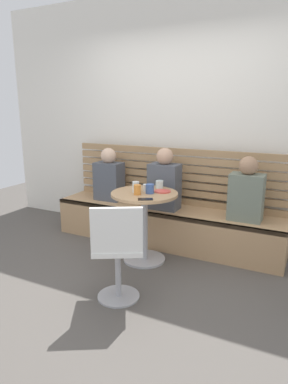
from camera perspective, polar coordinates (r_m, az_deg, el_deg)
The scene contains 16 objects.
ground at distance 3.18m, azimuth -5.49°, elevation -15.89°, with size 8.00×8.00×0.00m, color #514C47.
back_wall at distance 4.23m, azimuth 6.18°, elevation 12.16°, with size 5.20×0.10×2.90m, color white.
booth_bench at distance 4.06m, azimuth 3.50°, elevation -5.60°, with size 2.70×0.52×0.44m.
booth_backrest at distance 4.12m, azimuth 4.95°, elevation 2.73°, with size 2.65×0.04×0.67m.
cafe_table at distance 3.52m, azimuth 0.06°, elevation -3.59°, with size 0.68×0.68×0.74m.
white_chair at distance 2.80m, azimuth -4.45°, elevation -9.55°, with size 0.55×0.55×0.85m.
person_adult at distance 3.88m, azimuth 3.49°, elevation 1.64°, with size 0.34×0.22×0.70m.
person_child_left at distance 4.29m, azimuth -5.85°, elevation 2.48°, with size 0.34×0.22×0.65m.
person_child_middle at distance 3.64m, azimuth 16.72°, elevation -0.06°, with size 0.34×0.22×0.66m.
cup_glass_short at distance 3.65m, azimuth 2.58°, elevation 1.30°, with size 0.08×0.08×0.08m, color silver.
cup_tumbler_orange at distance 3.36m, azimuth -1.11°, elevation 0.38°, with size 0.07×0.07×0.10m, color orange.
cup_water_clear at distance 3.46m, azimuth -1.38°, elevation 0.84°, with size 0.07×0.07×0.11m, color white.
cup_ceramic_white at distance 3.51m, azimuth 0.45°, elevation 0.71°, with size 0.08×0.08×0.07m, color white.
cup_mug_blue at distance 3.41m, azimuth 0.98°, elevation 0.54°, with size 0.08×0.08×0.10m, color #3D5B9E.
plate_small at distance 3.49m, azimuth 3.10°, elevation 0.13°, with size 0.17×0.17×0.01m, color #DB4C42.
phone_on_table at distance 3.20m, azimuth 0.23°, elevation -1.20°, with size 0.07×0.14×0.01m, color black.
Camera 1 is at (1.50, -2.32, 1.59)m, focal length 32.00 mm.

